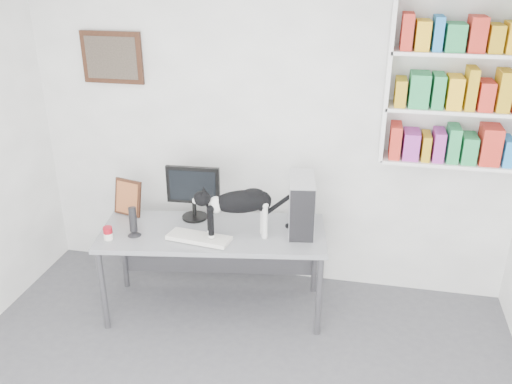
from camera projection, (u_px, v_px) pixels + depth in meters
room at (194, 252)px, 2.63m from camera, size 4.01×4.01×2.70m
bookshelf at (460, 81)px, 3.83m from camera, size 1.03×0.28×1.24m
wall_art at (112, 58)px, 4.41m from camera, size 0.52×0.04×0.42m
desk at (214, 271)px, 4.32m from camera, size 1.81×0.93×0.72m
monitor at (194, 192)px, 4.28m from camera, size 0.44×0.23×0.45m
keyboard at (199, 238)px, 4.04m from camera, size 0.49×0.24×0.04m
pc_tower at (301, 204)px, 4.11m from camera, size 0.25×0.45×0.42m
speaker at (133, 221)px, 4.06m from camera, size 0.13×0.13×0.24m
leaning_print at (128, 197)px, 4.38m from camera, size 0.26×0.16×0.31m
soup_can at (108, 233)px, 4.03m from camera, size 0.08×0.08×0.10m
cat at (239, 214)px, 3.99m from camera, size 0.67×0.40×0.40m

